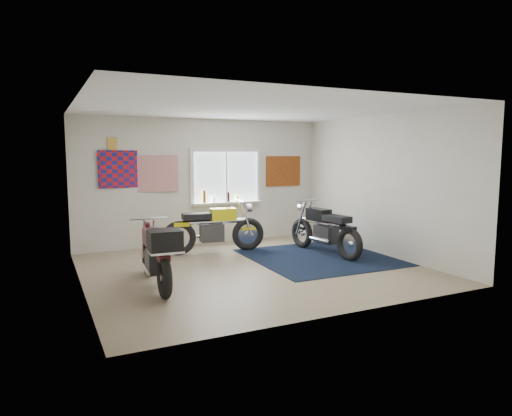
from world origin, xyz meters
name	(u,v)px	position (x,y,z in m)	size (l,w,h in m)	color
ground	(253,269)	(0.00, 0.00, 0.00)	(5.50, 5.50, 0.00)	#9E896B
room_shell	(253,173)	(0.00, 0.00, 1.64)	(5.50, 5.50, 5.50)	white
navy_rug	(319,257)	(1.48, 0.21, 0.01)	(2.50, 2.60, 0.01)	black
window_assembly	(226,180)	(0.50, 2.47, 1.37)	(1.66, 0.17, 1.26)	white
oil_bottles	(217,197)	(0.25, 2.40, 1.01)	(0.84, 0.07, 0.28)	brown
flag_display	(112,144)	(-1.90, 2.48, 2.15)	(1.60, 0.10, 1.17)	red
triumph_poster	(283,171)	(1.95, 2.48, 1.55)	(0.90, 0.03, 0.70)	#A54C14
yellow_triumph	(214,230)	(-0.16, 1.50, 0.46)	(2.07, 0.62, 1.05)	black
black_chrome_bike	(325,231)	(1.75, 0.44, 0.45)	(0.62, 2.02, 1.04)	black
maroon_tourer	(157,255)	(-1.76, -0.46, 0.51)	(0.58, 1.91, 0.97)	black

